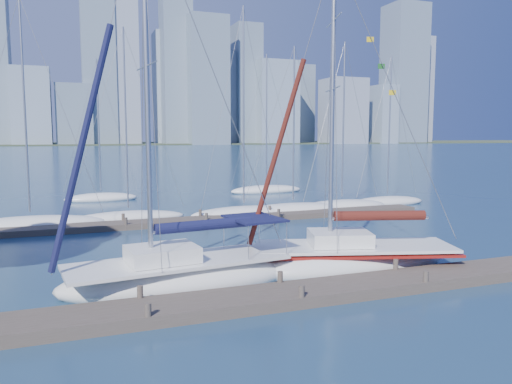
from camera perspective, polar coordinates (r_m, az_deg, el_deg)
name	(u,v)px	position (r m, az deg, el deg)	size (l,w,h in m)	color
ground	(290,300)	(17.76, 3.93, -12.27)	(700.00, 700.00, 0.00)	#18344D
near_dock	(290,295)	(17.70, 3.94, -11.65)	(26.00, 2.00, 0.40)	#463D33
far_dock	(218,219)	(33.04, -4.35, -3.15)	(30.00, 1.80, 0.36)	#463D33
far_shore	(82,144)	(335.44, -19.26, 5.18)	(800.00, 100.00, 1.50)	#38472D
sailboat_navy	(178,258)	(19.12, -8.87, -7.50)	(9.17, 3.94, 14.55)	white
sailboat_maroon	(354,246)	(21.82, 11.09, -6.06)	(9.43, 5.39, 13.58)	white
bg_boat_0	(31,224)	(33.63, -24.35, -3.39)	(9.12, 4.68, 14.14)	white
bg_boat_1	(129,217)	(34.52, -14.35, -2.81)	(7.54, 2.11, 12.95)	white
bg_boat_2	(244,213)	(35.14, -1.40, -2.39)	(7.93, 5.25, 14.74)	white
bg_boat_3	(293,210)	(36.68, 4.25, -2.06)	(8.53, 3.63, 12.33)	white
bg_boat_4	(342,206)	(38.99, 9.77, -1.62)	(8.00, 4.02, 12.98)	white
bg_boat_5	(387,202)	(42.62, 14.76, -1.07)	(7.07, 3.31, 12.33)	white
bg_boat_6	(101,198)	(45.79, -17.26, -0.63)	(6.36, 2.65, 12.50)	white
bg_boat_7	(266,190)	(49.95, 1.19, 0.26)	(7.55, 2.55, 13.92)	white
skyline	(130,84)	(308.77, -14.22, 11.92)	(502.84, 51.31, 113.19)	gray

